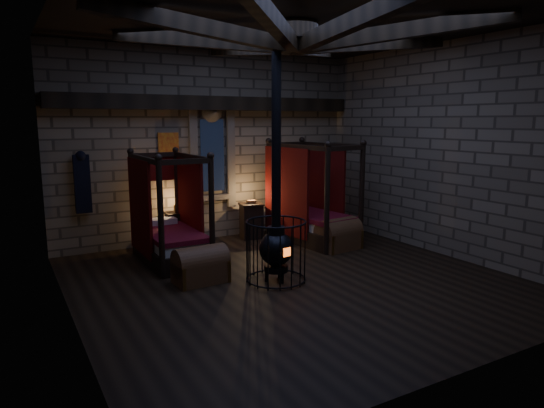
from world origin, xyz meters
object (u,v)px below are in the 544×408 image
bed_left (170,235)px  trunk_right (338,235)px  trunk_left (201,266)px  bed_right (310,217)px  stove (276,245)px

bed_left → trunk_right: 3.48m
trunk_left → bed_left: bearing=88.6°
bed_right → bed_left: bearing=172.7°
stove → bed_left: bearing=109.6°
bed_right → trunk_right: (0.09, -0.93, -0.24)m
bed_right → trunk_right: size_ratio=2.24×
bed_left → bed_right: (3.24, -0.03, 0.03)m
bed_right → stove: stove is taller
bed_left → bed_right: bed_right is taller
trunk_right → stove: bearing=-159.8°
trunk_left → stove: 1.31m
bed_left → stove: 2.39m
bed_right → stove: 2.92m
bed_right → stove: size_ratio=0.54×
bed_left → trunk_right: size_ratio=2.08×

